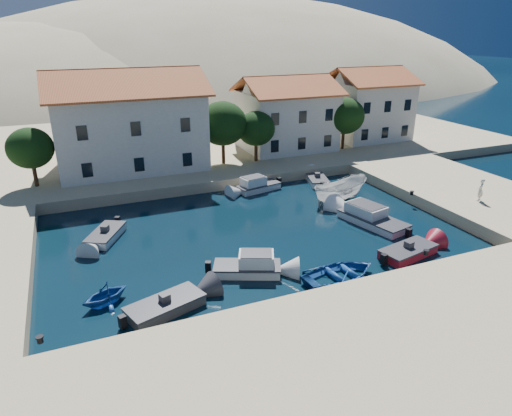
# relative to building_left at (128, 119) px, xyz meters

# --- Properties ---
(ground) EXTENTS (400.00, 400.00, 0.00)m
(ground) POSITION_rel_building_left_xyz_m (6.00, -28.00, -5.94)
(ground) COLOR black
(ground) RESTS_ON ground
(quay_south) EXTENTS (52.00, 12.00, 1.00)m
(quay_south) POSITION_rel_building_left_xyz_m (6.00, -34.00, -5.44)
(quay_south) COLOR tan
(quay_south) RESTS_ON ground
(quay_east) EXTENTS (11.00, 20.00, 1.00)m
(quay_east) POSITION_rel_building_left_xyz_m (26.50, -18.00, -5.44)
(quay_east) COLOR tan
(quay_east) RESTS_ON ground
(quay_north) EXTENTS (80.00, 36.00, 1.00)m
(quay_north) POSITION_rel_building_left_xyz_m (8.00, 10.00, -5.44)
(quay_north) COLOR tan
(quay_north) RESTS_ON ground
(hills) EXTENTS (254.00, 176.00, 99.00)m
(hills) POSITION_rel_building_left_xyz_m (26.64, 95.62, -29.34)
(hills) COLOR tan
(hills) RESTS_ON ground
(building_left) EXTENTS (14.70, 9.45, 9.70)m
(building_left) POSITION_rel_building_left_xyz_m (0.00, 0.00, 0.00)
(building_left) COLOR beige
(building_left) RESTS_ON quay_north
(building_mid) EXTENTS (10.50, 8.40, 8.30)m
(building_mid) POSITION_rel_building_left_xyz_m (18.00, 1.00, -0.71)
(building_mid) COLOR beige
(building_mid) RESTS_ON quay_north
(building_right) EXTENTS (9.45, 8.40, 8.80)m
(building_right) POSITION_rel_building_left_xyz_m (30.00, 2.00, -0.46)
(building_right) COLOR beige
(building_right) RESTS_ON quay_north
(trees) EXTENTS (37.30, 5.30, 6.45)m
(trees) POSITION_rel_building_left_xyz_m (10.51, -2.54, -1.10)
(trees) COLOR #382314
(trees) RESTS_ON quay_north
(bollards) EXTENTS (29.36, 9.56, 0.30)m
(bollards) POSITION_rel_building_left_xyz_m (8.80, -24.13, -4.79)
(bollards) COLOR black
(bollards) RESTS_ON ground
(motorboat_grey_sw) EXTENTS (4.59, 3.09, 1.25)m
(motorboat_grey_sw) POSITION_rel_building_left_xyz_m (-2.24, -25.45, -5.64)
(motorboat_grey_sw) COLOR #313136
(motorboat_grey_sw) RESTS_ON ground
(cabin_cruiser_south) EXTENTS (4.52, 3.28, 1.60)m
(cabin_cruiser_south) POSITION_rel_building_left_xyz_m (3.36, -23.40, -5.46)
(cabin_cruiser_south) COLOR silver
(cabin_cruiser_south) RESTS_ON ground
(rowboat_south) EXTENTS (5.17, 3.89, 1.01)m
(rowboat_south) POSITION_rel_building_left_xyz_m (8.34, -26.23, -5.94)
(rowboat_south) COLOR #1A4994
(rowboat_south) RESTS_ON ground
(motorboat_red_se) EXTENTS (4.42, 2.64, 1.25)m
(motorboat_red_se) POSITION_rel_building_left_xyz_m (14.25, -25.36, -5.64)
(motorboat_red_se) COLOR maroon
(motorboat_red_se) RESTS_ON ground
(cabin_cruiser_east) EXTENTS (3.53, 6.02, 1.60)m
(cabin_cruiser_east) POSITION_rel_building_left_xyz_m (15.26, -20.07, -5.46)
(cabin_cruiser_east) COLOR silver
(cabin_cruiser_east) RESTS_ON ground
(boat_east) EXTENTS (5.98, 3.07, 2.20)m
(boat_east) POSITION_rel_building_left_xyz_m (15.65, -14.71, -5.94)
(boat_east) COLOR silver
(boat_east) RESTS_ON ground
(motorboat_white_ne) EXTENTS (2.76, 4.08, 1.25)m
(motorboat_white_ne) POSITION_rel_building_left_xyz_m (16.35, -9.48, -5.64)
(motorboat_white_ne) COLOR silver
(motorboat_white_ne) RESTS_ON ground
(rowboat_west) EXTENTS (3.40, 3.22, 1.41)m
(rowboat_west) POSITION_rel_building_left_xyz_m (-5.16, -23.42, -5.94)
(rowboat_west) COLOR #1A4994
(rowboat_west) RESTS_ON ground
(motorboat_white_west) EXTENTS (3.37, 4.21, 1.25)m
(motorboat_white_west) POSITION_rel_building_left_xyz_m (-4.28, -14.73, -5.64)
(motorboat_white_west) COLOR silver
(motorboat_white_west) RESTS_ON ground
(cabin_cruiser_north) EXTENTS (4.45, 2.59, 1.60)m
(cabin_cruiser_north) POSITION_rel_building_left_xyz_m (10.14, -9.21, -5.46)
(cabin_cruiser_north) COLOR silver
(cabin_cruiser_north) RESTS_ON ground
(pedestrian) EXTENTS (0.82, 0.74, 1.89)m
(pedestrian) POSITION_rel_building_left_xyz_m (24.84, -21.27, -3.99)
(pedestrian) COLOR silver
(pedestrian) RESTS_ON quay_east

